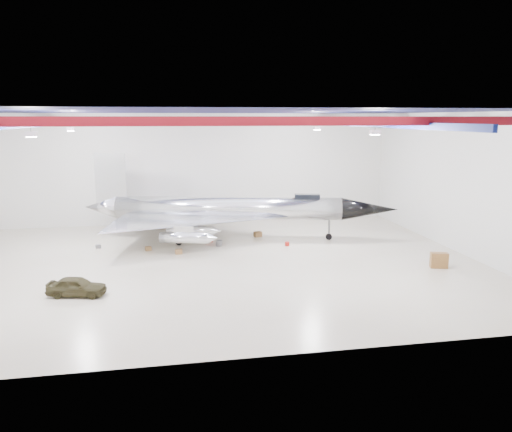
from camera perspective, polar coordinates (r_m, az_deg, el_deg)
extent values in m
plane|color=beige|center=(37.06, -5.54, -5.46)|extent=(40.00, 40.00, 0.00)
plane|color=silver|center=(50.74, -7.11, 5.36)|extent=(40.00, 0.00, 40.00)
plane|color=silver|center=(42.44, 22.36, 3.47)|extent=(0.00, 30.00, 30.00)
plane|color=#0A0F38|center=(35.51, -5.88, 11.80)|extent=(40.00, 40.00, 0.00)
cube|color=maroon|center=(26.55, -4.28, 10.75)|extent=(39.50, 0.25, 0.50)
cube|color=maroon|center=(32.52, -5.43, 10.81)|extent=(39.50, 0.25, 0.50)
cube|color=maroon|center=(38.50, -6.22, 10.85)|extent=(39.50, 0.25, 0.50)
cube|color=maroon|center=(44.49, -6.81, 10.88)|extent=(39.50, 0.25, 0.50)
cube|color=#0C164C|center=(36.57, -25.21, 9.38)|extent=(0.25, 29.50, 0.40)
cube|color=#0C164C|center=(38.39, 12.60, 10.21)|extent=(0.25, 29.50, 0.40)
cube|color=silver|center=(30.27, -24.30, 8.53)|extent=(0.55, 0.55, 0.25)
cube|color=silver|center=(32.09, 13.43, 9.31)|extent=(0.55, 0.55, 0.25)
cube|color=silver|center=(42.02, -20.43, 9.30)|extent=(0.55, 0.55, 0.25)
cube|color=silver|center=(43.35, 6.99, 9.95)|extent=(0.55, 0.55, 0.25)
cylinder|color=silver|center=(43.86, -3.20, 0.90)|extent=(19.66, 6.31, 1.97)
cone|color=black|center=(44.37, 12.85, 0.76)|extent=(5.24, 3.02, 1.97)
cone|color=silver|center=(46.37, -17.28, 0.97)|extent=(3.32, 2.58, 1.97)
cube|color=silver|center=(45.68, -16.29, 4.13)|extent=(2.72, 0.73, 4.44)
cube|color=black|center=(43.54, 5.87, 2.17)|extent=(2.29, 1.25, 0.49)
cylinder|color=silver|center=(39.31, -8.25, -2.47)|extent=(3.85, 1.70, 0.89)
cylinder|color=silver|center=(41.67, -7.63, -1.67)|extent=(3.85, 1.70, 0.89)
cylinder|color=silver|center=(47.37, -6.39, -0.08)|extent=(3.85, 1.70, 0.89)
cylinder|color=silver|center=(49.76, -5.95, 0.48)|extent=(3.85, 1.70, 0.89)
cylinder|color=#59595B|center=(44.25, 8.34, -1.58)|extent=(0.18, 0.18, 1.77)
cylinder|color=black|center=(44.39, 8.32, -2.35)|extent=(0.59, 0.33, 0.55)
cylinder|color=#59595B|center=(42.43, -8.81, -2.15)|extent=(0.18, 0.18, 1.77)
cylinder|color=black|center=(42.58, -8.78, -2.95)|extent=(0.59, 0.33, 0.55)
cylinder|color=#59595B|center=(47.16, -7.65, -0.77)|extent=(0.18, 0.18, 1.77)
cylinder|color=black|center=(47.28, -7.63, -1.49)|extent=(0.59, 0.33, 0.55)
imported|color=#35301A|center=(32.20, -19.82, -7.58)|extent=(3.70, 2.08, 1.19)
cube|color=brown|center=(38.14, 20.19, -4.77)|extent=(1.32, 0.93, 1.10)
cube|color=olive|center=(41.37, -12.22, -3.66)|extent=(0.56, 0.50, 0.32)
cube|color=#AB1911|center=(43.41, -5.34, -2.72)|extent=(0.56, 0.47, 0.36)
cylinder|color=#59595B|center=(41.90, -4.24, -3.13)|extent=(0.62, 0.62, 0.48)
cube|color=olive|center=(45.05, 0.20, -2.09)|extent=(0.76, 0.67, 0.46)
cube|color=#59595B|center=(43.17, -17.59, -3.34)|extent=(0.48, 0.43, 0.29)
cylinder|color=#AB1911|center=(41.98, 3.58, -3.19)|extent=(0.44, 0.44, 0.34)
cube|color=olive|center=(39.91, -8.82, -4.04)|extent=(0.56, 0.47, 0.37)
cylinder|color=#59595B|center=(47.25, -6.57, -1.60)|extent=(0.42, 0.42, 0.36)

